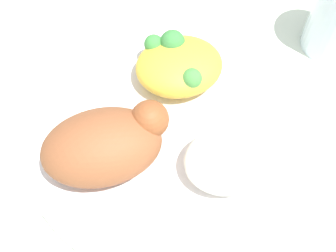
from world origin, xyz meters
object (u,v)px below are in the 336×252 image
at_px(plate, 168,134).
at_px(roasted_chicken, 106,145).
at_px(mac_cheese_with_broccoli, 178,64).
at_px(rice_pile, 228,160).

xyz_separation_m(plate, roasted_chicken, (-0.07, -0.02, 0.04)).
height_order(plate, roasted_chicken, roasted_chicken).
bearing_deg(mac_cheese_with_broccoli, rice_pile, -81.31).
distance_m(plate, rice_pile, 0.08).
bearing_deg(roasted_chicken, mac_cheese_with_broccoli, 43.12).
xyz_separation_m(rice_pile, mac_cheese_with_broccoli, (-0.02, 0.12, 0.00)).
xyz_separation_m(roasted_chicken, mac_cheese_with_broccoli, (0.09, 0.09, -0.01)).
bearing_deg(roasted_chicken, plate, 15.97).
relative_size(plate, roasted_chicken, 2.39).
bearing_deg(rice_pile, roasted_chicken, 161.96).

